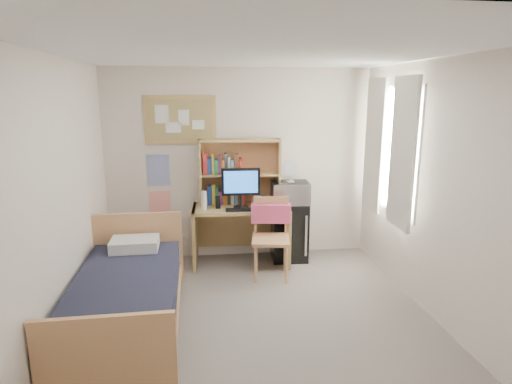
{
  "coord_description": "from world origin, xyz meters",
  "views": [
    {
      "loc": [
        -0.53,
        -3.71,
        2.26
      ],
      "look_at": [
        0.11,
        1.2,
        1.12
      ],
      "focal_mm": 30.0,
      "sensor_mm": 36.0,
      "label": 1
    }
  ],
  "objects": [
    {
      "name": "microwave",
      "position": [
        0.66,
        1.82,
        0.95
      ],
      "size": [
        0.52,
        0.4,
        0.29
      ],
      "primitive_type": "cube",
      "rotation": [
        0.0,
        0.0,
        -0.05
      ],
      "color": "silver",
      "rests_on": "mini_fridge"
    },
    {
      "name": "speaker_right",
      "position": [
        0.28,
        1.69,
        0.88
      ],
      "size": [
        0.07,
        0.07,
        0.16
      ],
      "primitive_type": "cube",
      "rotation": [
        0.0,
        0.0,
        -0.04
      ],
      "color": "black",
      "rests_on": "desk"
    },
    {
      "name": "hoodie",
      "position": [
        0.34,
        1.45,
        0.78
      ],
      "size": [
        0.52,
        0.23,
        0.24
      ],
      "primitive_type": "cube",
      "rotation": [
        0.0,
        0.0,
        -0.16
      ],
      "color": "#ED5A84",
      "rests_on": "desk_chair"
    },
    {
      "name": "ceiling",
      "position": [
        0.0,
        0.0,
        2.6
      ],
      "size": [
        3.6,
        4.2,
        0.02
      ],
      "primitive_type": "cube",
      "color": "white",
      "rests_on": "wall_back"
    },
    {
      "name": "speaker_left",
      "position": [
        -0.32,
        1.72,
        0.87
      ],
      "size": [
        0.07,
        0.07,
        0.16
      ],
      "primitive_type": "cube",
      "rotation": [
        0.0,
        0.0,
        -0.04
      ],
      "color": "black",
      "rests_on": "desk"
    },
    {
      "name": "hutch",
      "position": [
        -0.01,
        1.91,
        1.23
      ],
      "size": [
        1.09,
        0.32,
        0.88
      ],
      "primitive_type": "cube",
      "rotation": [
        0.0,
        0.0,
        -0.04
      ],
      "color": "tan",
      "rests_on": "desk"
    },
    {
      "name": "bed",
      "position": [
        -1.28,
        0.23,
        0.27
      ],
      "size": [
        1.02,
        2.0,
        0.55
      ],
      "primitive_type": "cube",
      "rotation": [
        0.0,
        0.0,
        0.01
      ],
      "color": "black",
      "rests_on": "floor"
    },
    {
      "name": "bulletin_board",
      "position": [
        -0.78,
        2.08,
        1.92
      ],
      "size": [
        0.94,
        0.03,
        0.64
      ],
      "primitive_type": "cube",
      "color": "tan",
      "rests_on": "wall_back"
    },
    {
      "name": "wall_back",
      "position": [
        0.0,
        2.1,
        1.3
      ],
      "size": [
        3.6,
        0.04,
        2.6
      ],
      "primitive_type": "cube",
      "color": "silver",
      "rests_on": "floor"
    },
    {
      "name": "curtain_right",
      "position": [
        1.72,
        1.6,
        1.6
      ],
      "size": [
        0.04,
        0.55,
        1.7
      ],
      "primitive_type": "cube",
      "color": "silver",
      "rests_on": "wall_right"
    },
    {
      "name": "keyboard",
      "position": [
        -0.03,
        1.56,
        0.8
      ],
      "size": [
        0.42,
        0.15,
        0.02
      ],
      "primitive_type": "cube",
      "rotation": [
        0.0,
        0.0,
        -0.04
      ],
      "color": "black",
      "rests_on": "desk"
    },
    {
      "name": "monitor",
      "position": [
        -0.02,
        1.7,
        1.06
      ],
      "size": [
        0.5,
        0.06,
        0.53
      ],
      "primitive_type": "cube",
      "rotation": [
        0.0,
        0.0,
        -0.04
      ],
      "color": "black",
      "rests_on": "desk"
    },
    {
      "name": "wall_right",
      "position": [
        1.8,
        0.0,
        1.3
      ],
      "size": [
        0.04,
        4.2,
        2.6
      ],
      "primitive_type": "cube",
      "color": "silver",
      "rests_on": "floor"
    },
    {
      "name": "poster_japan",
      "position": [
        -1.1,
        2.09,
        0.78
      ],
      "size": [
        0.28,
        0.01,
        0.36
      ],
      "primitive_type": "cube",
      "color": "red",
      "rests_on": "wall_back"
    },
    {
      "name": "mini_fridge",
      "position": [
        0.66,
        1.84,
        0.4
      ],
      "size": [
        0.5,
        0.5,
        0.81
      ],
      "primitive_type": "cube",
      "rotation": [
        0.0,
        0.0,
        -0.05
      ],
      "color": "black",
      "rests_on": "floor"
    },
    {
      "name": "curtain_left",
      "position": [
        1.72,
        0.8,
        1.6
      ],
      "size": [
        0.04,
        0.55,
        1.7
      ],
      "primitive_type": "cube",
      "color": "silver",
      "rests_on": "wall_right"
    },
    {
      "name": "wall_left",
      "position": [
        -1.8,
        0.0,
        1.3
      ],
      "size": [
        0.04,
        4.2,
        2.6
      ],
      "primitive_type": "cube",
      "color": "silver",
      "rests_on": "floor"
    },
    {
      "name": "water_bottle",
      "position": [
        -0.5,
        1.68,
        0.91
      ],
      "size": [
        0.07,
        0.07,
        0.24
      ],
      "primitive_type": "cylinder",
      "rotation": [
        0.0,
        0.0,
        -0.04
      ],
      "color": "silver",
      "rests_on": "desk"
    },
    {
      "name": "pillow",
      "position": [
        -1.29,
        0.98,
        0.61
      ],
      "size": [
        0.52,
        0.37,
        0.12
      ],
      "primitive_type": "cube",
      "rotation": [
        0.0,
        0.0,
        0.01
      ],
      "color": "silver",
      "rests_on": "bed"
    },
    {
      "name": "desk_fan",
      "position": [
        0.66,
        1.82,
        1.23
      ],
      "size": [
        0.23,
        0.23,
        0.27
      ],
      "primitive_type": "cylinder",
      "rotation": [
        0.0,
        0.0,
        -0.05
      ],
      "color": "silver",
      "rests_on": "microwave"
    },
    {
      "name": "desk_chair",
      "position": [
        0.31,
        1.25,
        0.5
      ],
      "size": [
        0.58,
        0.58,
        1.01
      ],
      "primitive_type": "cube",
      "rotation": [
        0.0,
        0.0,
        -0.16
      ],
      "color": "tan",
      "rests_on": "floor"
    },
    {
      "name": "desk",
      "position": [
        -0.02,
        1.76,
        0.4
      ],
      "size": [
        1.3,
        0.69,
        0.79
      ],
      "primitive_type": "cube",
      "rotation": [
        0.0,
        0.0,
        -0.04
      ],
      "color": "tan",
      "rests_on": "floor"
    },
    {
      "name": "floor",
      "position": [
        0.0,
        0.0,
        -0.01
      ],
      "size": [
        3.6,
        4.2,
        0.02
      ],
      "primitive_type": "cube",
      "color": "gray",
      "rests_on": "ground"
    },
    {
      "name": "window_unit",
      "position": [
        1.75,
        1.2,
        1.6
      ],
      "size": [
        0.1,
        1.4,
        1.7
      ],
      "primitive_type": "cube",
      "color": "white",
      "rests_on": "wall_right"
    },
    {
      "name": "poster_wave",
      "position": [
        -1.1,
        2.09,
        1.25
      ],
      "size": [
        0.3,
        0.01,
        0.42
      ],
      "primitive_type": "cube",
      "color": "#27409F",
      "rests_on": "wall_back"
    },
    {
      "name": "wall_front",
      "position": [
        0.0,
        -2.1,
        1.3
      ],
      "size": [
        3.6,
        0.04,
        2.6
      ],
      "primitive_type": "cube",
      "color": "silver",
      "rests_on": "floor"
    }
  ]
}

